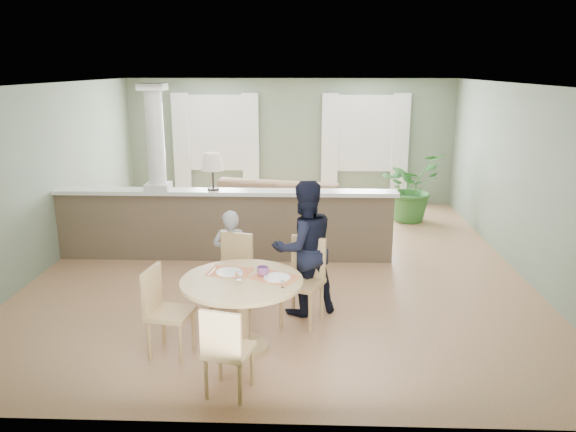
{
  "coord_description": "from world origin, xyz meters",
  "views": [
    {
      "loc": [
        0.4,
        -8.14,
        2.94
      ],
      "look_at": [
        0.14,
        -1.0,
        1.03
      ],
      "focal_mm": 35.0,
      "sensor_mm": 36.0,
      "label": 1
    }
  ],
  "objects_px": {
    "chair_near": "(226,348)",
    "chair_far_boy": "(233,270)",
    "sofa": "(270,209)",
    "man_person": "(304,248)",
    "houseplant": "(410,187)",
    "chair_side": "(164,307)",
    "child_person": "(231,257)",
    "dining_table": "(243,293)",
    "chair_far_man": "(304,276)"
  },
  "relations": [
    {
      "from": "dining_table",
      "to": "man_person",
      "type": "distance_m",
      "value": 1.15
    },
    {
      "from": "sofa",
      "to": "chair_far_man",
      "type": "xyz_separation_m",
      "value": [
        0.65,
        -3.66,
        0.11
      ]
    },
    {
      "from": "chair_side",
      "to": "child_person",
      "type": "relative_size",
      "value": 0.77
    },
    {
      "from": "houseplant",
      "to": "dining_table",
      "type": "height_order",
      "value": "houseplant"
    },
    {
      "from": "sofa",
      "to": "dining_table",
      "type": "bearing_deg",
      "value": -77.0
    },
    {
      "from": "chair_side",
      "to": "child_person",
      "type": "bearing_deg",
      "value": -10.97
    },
    {
      "from": "houseplant",
      "to": "dining_table",
      "type": "distance_m",
      "value": 5.93
    },
    {
      "from": "houseplant",
      "to": "man_person",
      "type": "xyz_separation_m",
      "value": [
        -2.03,
        -4.36,
        0.16
      ]
    },
    {
      "from": "chair_far_boy",
      "to": "chair_side",
      "type": "xyz_separation_m",
      "value": [
        -0.58,
        -1.09,
        -0.02
      ]
    },
    {
      "from": "chair_far_boy",
      "to": "chair_near",
      "type": "distance_m",
      "value": 1.88
    },
    {
      "from": "sofa",
      "to": "man_person",
      "type": "distance_m",
      "value": 3.52
    },
    {
      "from": "chair_far_man",
      "to": "dining_table",
      "type": "bearing_deg",
      "value": -110.01
    },
    {
      "from": "dining_table",
      "to": "chair_near",
      "type": "height_order",
      "value": "chair_near"
    },
    {
      "from": "sofa",
      "to": "dining_table",
      "type": "xyz_separation_m",
      "value": [
        0.0,
        -4.37,
        0.18
      ]
    },
    {
      "from": "man_person",
      "to": "dining_table",
      "type": "bearing_deg",
      "value": 31.07
    },
    {
      "from": "houseplant",
      "to": "sofa",
      "type": "bearing_deg",
      "value": -160.99
    },
    {
      "from": "houseplant",
      "to": "chair_near",
      "type": "xyz_separation_m",
      "value": [
        -2.71,
        -6.24,
        -0.18
      ]
    },
    {
      "from": "chair_far_boy",
      "to": "chair_side",
      "type": "bearing_deg",
      "value": -99.09
    },
    {
      "from": "sofa",
      "to": "chair_far_boy",
      "type": "height_order",
      "value": "chair_far_boy"
    },
    {
      "from": "houseplant",
      "to": "chair_side",
      "type": "bearing_deg",
      "value": -122.54
    },
    {
      "from": "dining_table",
      "to": "chair_side",
      "type": "bearing_deg",
      "value": -168.98
    },
    {
      "from": "dining_table",
      "to": "chair_side",
      "type": "height_order",
      "value": "chair_side"
    },
    {
      "from": "chair_near",
      "to": "child_person",
      "type": "distance_m",
      "value": 2.15
    },
    {
      "from": "houseplant",
      "to": "man_person",
      "type": "bearing_deg",
      "value": -115.01
    },
    {
      "from": "child_person",
      "to": "man_person",
      "type": "bearing_deg",
      "value": 163.46
    },
    {
      "from": "chair_far_boy",
      "to": "man_person",
      "type": "height_order",
      "value": "man_person"
    },
    {
      "from": "sofa",
      "to": "chair_near",
      "type": "distance_m",
      "value": 5.32
    },
    {
      "from": "dining_table",
      "to": "man_person",
      "type": "xyz_separation_m",
      "value": [
        0.64,
        0.94,
        0.2
      ]
    },
    {
      "from": "houseplant",
      "to": "child_person",
      "type": "xyz_separation_m",
      "value": [
        -2.96,
        -4.11,
        -0.06
      ]
    },
    {
      "from": "houseplant",
      "to": "child_person",
      "type": "distance_m",
      "value": 5.07
    },
    {
      "from": "chair_side",
      "to": "chair_far_man",
      "type": "bearing_deg",
      "value": -48.62
    },
    {
      "from": "sofa",
      "to": "chair_far_man",
      "type": "bearing_deg",
      "value": -66.99
    },
    {
      "from": "sofa",
      "to": "chair_near",
      "type": "height_order",
      "value": "chair_near"
    },
    {
      "from": "sofa",
      "to": "child_person",
      "type": "bearing_deg",
      "value": -82.13
    },
    {
      "from": "chair_side",
      "to": "dining_table",
      "type": "bearing_deg",
      "value": -68.63
    },
    {
      "from": "chair_near",
      "to": "chair_far_boy",
      "type": "bearing_deg",
      "value": -70.4
    },
    {
      "from": "chair_far_boy",
      "to": "chair_far_man",
      "type": "xyz_separation_m",
      "value": [
        0.88,
        -0.21,
        0.01
      ]
    },
    {
      "from": "chair_side",
      "to": "chair_far_boy",
      "type": "bearing_deg",
      "value": -17.76
    },
    {
      "from": "houseplant",
      "to": "chair_side",
      "type": "height_order",
      "value": "houseplant"
    },
    {
      "from": "chair_far_boy",
      "to": "man_person",
      "type": "bearing_deg",
      "value": 19.72
    },
    {
      "from": "sofa",
      "to": "child_person",
      "type": "distance_m",
      "value": 3.21
    },
    {
      "from": "chair_far_boy",
      "to": "child_person",
      "type": "xyz_separation_m",
      "value": [
        -0.06,
        0.25,
        0.07
      ]
    },
    {
      "from": "sofa",
      "to": "man_person",
      "type": "bearing_deg",
      "value": -66.5
    },
    {
      "from": "chair_far_man",
      "to": "child_person",
      "type": "distance_m",
      "value": 1.04
    },
    {
      "from": "chair_far_boy",
      "to": "chair_near",
      "type": "relative_size",
      "value": 1.1
    },
    {
      "from": "chair_far_man",
      "to": "child_person",
      "type": "xyz_separation_m",
      "value": [
        -0.93,
        0.46,
        0.06
      ]
    },
    {
      "from": "chair_far_man",
      "to": "chair_near",
      "type": "xyz_separation_m",
      "value": [
        -0.69,
        -1.66,
        -0.06
      ]
    },
    {
      "from": "dining_table",
      "to": "man_person",
      "type": "relative_size",
      "value": 0.78
    },
    {
      "from": "chair_far_boy",
      "to": "houseplant",
      "type": "bearing_deg",
      "value": 75.44
    },
    {
      "from": "dining_table",
      "to": "chair_near",
      "type": "relative_size",
      "value": 1.45
    }
  ]
}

